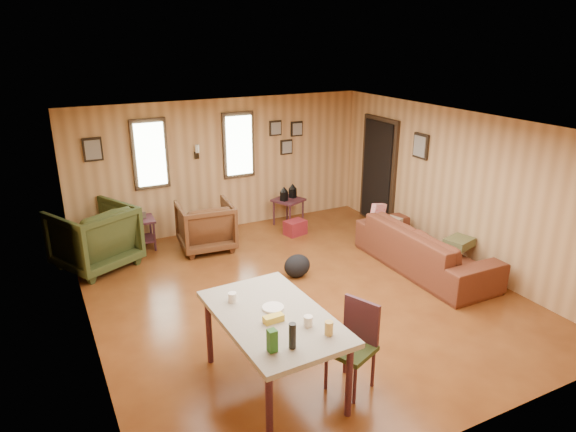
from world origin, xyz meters
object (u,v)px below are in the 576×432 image
at_px(sofa, 425,241).
at_px(recliner_green, 94,234).
at_px(dining_table, 274,322).
at_px(end_table, 139,228).
at_px(recliner_brown, 206,224).
at_px(side_table, 288,198).

bearing_deg(sofa, recliner_green, 62.65).
xyz_separation_m(recliner_green, dining_table, (1.21, -3.90, 0.23)).
height_order(recliner_green, end_table, recliner_green).
relative_size(recliner_brown, dining_table, 0.53).
height_order(sofa, recliner_brown, sofa).
bearing_deg(sofa, side_table, 20.54).
height_order(recliner_brown, dining_table, dining_table).
height_order(recliner_brown, end_table, recliner_brown).
xyz_separation_m(recliner_green, end_table, (0.75, 0.42, -0.18)).
relative_size(sofa, recliner_green, 2.22).
bearing_deg(sofa, recliner_brown, 50.57).
bearing_deg(recliner_green, sofa, 125.46).
xyz_separation_m(recliner_brown, recliner_green, (-1.77, 0.09, 0.09)).
distance_m(recliner_brown, recliner_green, 1.77).
relative_size(recliner_brown, end_table, 1.37).
bearing_deg(recliner_brown, recliner_green, 2.27).
xyz_separation_m(sofa, side_table, (-0.98, 2.70, 0.06)).
distance_m(recliner_green, end_table, 0.88).
distance_m(sofa, end_table, 4.70).
relative_size(recliner_green, side_table, 1.39).
height_order(recliner_brown, side_table, recliner_brown).
height_order(side_table, dining_table, dining_table).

